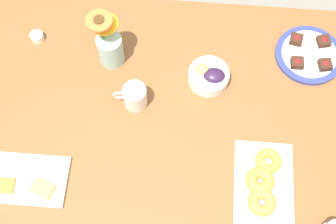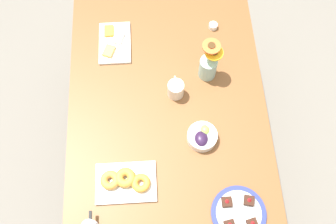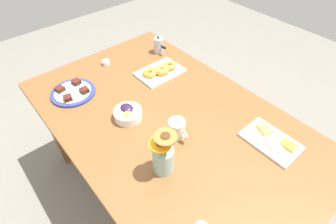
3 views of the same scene
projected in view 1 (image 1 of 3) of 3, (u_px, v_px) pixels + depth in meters
name	position (u px, v px, depth m)	size (l,w,h in m)	color
ground_plane	(168.00, 177.00, 2.30)	(6.00, 6.00, 0.00)	slate
dining_table	(168.00, 126.00, 1.70)	(1.60, 1.00, 0.74)	brown
coffee_mug	(134.00, 96.00, 1.60)	(0.12, 0.08, 0.09)	silver
grape_bowl	(209.00, 76.00, 1.66)	(0.14, 0.14, 0.07)	white
cheese_platter	(27.00, 180.00, 1.52)	(0.26, 0.17, 0.03)	white
croissant_platter	(263.00, 183.00, 1.51)	(0.19, 0.28, 0.05)	white
jam_cup_honey	(37.00, 37.00, 1.74)	(0.05, 0.05, 0.03)	white
dessert_plate	(309.00, 54.00, 1.72)	(0.25, 0.25, 0.05)	navy
flower_vase	(110.00, 46.00, 1.65)	(0.11, 0.11, 0.24)	#99C1B7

